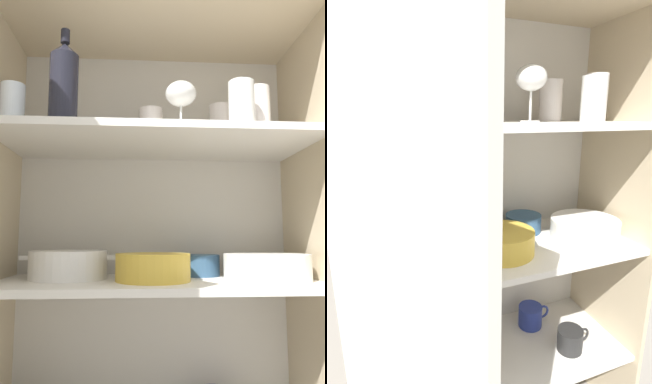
{
  "view_description": "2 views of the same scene",
  "coord_description": "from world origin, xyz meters",
  "views": [
    {
      "loc": [
        -0.06,
        -0.87,
        0.87
      ],
      "look_at": [
        0.02,
        0.24,
        1.01
      ],
      "focal_mm": 35.0,
      "sensor_mm": 36.0,
      "label": 1
    },
    {
      "loc": [
        -0.37,
        -0.64,
        1.18
      ],
      "look_at": [
        -0.03,
        0.22,
        0.94
      ],
      "focal_mm": 28.0,
      "sensor_mm": 36.0,
      "label": 2
    }
  ],
  "objects": [
    {
      "name": "coffee_mug_extra_1",
      "position": [
        -0.33,
        0.21,
        0.38
      ],
      "size": [
        0.14,
        0.1,
        0.09
      ],
      "color": "white",
      "rests_on": "shelf_board_lower"
    },
    {
      "name": "casserole_dish",
      "position": [
        -0.25,
        0.23,
        0.79
      ],
      "size": [
        0.27,
        0.22,
        0.08
      ],
      "color": "white",
      "rests_on": "shelf_board_middle"
    },
    {
      "name": "storage_jar",
      "position": [
        -0.13,
        0.14,
        0.37
      ],
      "size": [
        0.07,
        0.07,
        0.07
      ],
      "color": "#99704C",
      "rests_on": "shelf_board_lower"
    },
    {
      "name": "wine_glass_0",
      "position": [
        0.06,
        0.14,
        1.27
      ],
      "size": [
        0.09,
        0.09,
        0.16
      ],
      "color": "white",
      "rests_on": "shelf_board_upper"
    },
    {
      "name": "plate_stack_white",
      "position": [
        0.3,
        0.16,
        0.79
      ],
      "size": [
        0.24,
        0.24,
        0.07
      ],
      "color": "white",
      "rests_on": "shelf_board_middle"
    },
    {
      "name": "tumbler_glass_0",
      "position": [
        -0.02,
        0.25,
        1.21
      ],
      "size": [
        0.08,
        0.08,
        0.11
      ],
      "color": "silver",
      "rests_on": "shelf_board_upper"
    },
    {
      "name": "shelf_board_upper",
      "position": [
        0.0,
        0.19,
        1.15
      ],
      "size": [
        0.88,
        0.38,
        0.02
      ],
      "primitive_type": "cube",
      "color": "silver"
    },
    {
      "name": "mixing_bowl_large",
      "position": [
        -0.01,
        0.16,
        0.79
      ],
      "size": [
        0.2,
        0.2,
        0.07
      ],
      "color": "gold",
      "rests_on": "shelf_board_middle"
    },
    {
      "name": "cupboard_side_right",
      "position": [
        0.45,
        0.19,
        0.75
      ],
      "size": [
        0.02,
        0.42,
        1.49
      ],
      "primitive_type": "cube",
      "color": "#CCB793",
      "rests_on": "ground_plane"
    },
    {
      "name": "coffee_mug_primary",
      "position": [
        0.25,
        0.12,
        0.38
      ],
      "size": [
        0.13,
        0.09,
        0.08
      ],
      "color": "black",
      "rests_on": "shelf_board_lower"
    },
    {
      "name": "tumbler_glass_2",
      "position": [
        0.21,
        0.27,
        1.22
      ],
      "size": [
        0.08,
        0.08,
        0.13
      ],
      "color": "silver",
      "rests_on": "shelf_board_upper"
    },
    {
      "name": "cupboard_back_panel",
      "position": [
        0.0,
        0.39,
        0.75
      ],
      "size": [
        0.92,
        0.02,
        1.49
      ],
      "primitive_type": "cube",
      "color": "silver",
      "rests_on": "ground_plane"
    },
    {
      "name": "shelf_board_middle",
      "position": [
        0.0,
        0.19,
        0.74
      ],
      "size": [
        0.88,
        0.38,
        0.02
      ],
      "primitive_type": "cube",
      "color": "silver"
    },
    {
      "name": "coffee_mug_extra_2",
      "position": [
        0.17,
        0.28,
        0.38
      ],
      "size": [
        0.13,
        0.1,
        0.09
      ],
      "color": "#283893",
      "rests_on": "shelf_board_lower"
    },
    {
      "name": "tumbler_glass_3",
      "position": [
        0.22,
        0.06,
        1.22
      ],
      "size": [
        0.07,
        0.07,
        0.12
      ],
      "color": "white",
      "rests_on": "shelf_board_upper"
    },
    {
      "name": "shelf_board_lower",
      "position": [
        0.0,
        0.19,
        0.33
      ],
      "size": [
        0.88,
        0.38,
        0.02
      ],
      "primitive_type": "cube",
      "color": "silver"
    },
    {
      "name": "tumbler_glass_1",
      "position": [
        -0.38,
        0.09,
        1.21
      ],
      "size": [
        0.06,
        0.06,
        0.11
      ],
      "color": "white",
      "rests_on": "shelf_board_upper"
    },
    {
      "name": "wine_bottle",
      "position": [
        -0.25,
        0.07,
        1.27
      ],
      "size": [
        0.07,
        0.07,
        0.26
      ],
      "color": "black",
      "rests_on": "shelf_board_upper"
    },
    {
      "name": "cupboard_side_left",
      "position": [
        -0.45,
        0.19,
        0.75
      ],
      "size": [
        0.02,
        0.42,
        1.49
      ],
      "primitive_type": "cube",
      "color": "#CCB793",
      "rests_on": "ground_plane"
    },
    {
      "name": "serving_bowl_small",
      "position": [
        0.13,
        0.3,
        0.79
      ],
      "size": [
        0.13,
        0.13,
        0.06
      ],
      "color": "#33567A",
      "rests_on": "shelf_board_middle"
    },
    {
      "name": "tumbler_glass_4",
      "position": [
        0.29,
        0.13,
        1.23
      ],
      "size": [
        0.07,
        0.07,
        0.14
      ],
      "color": "silver",
      "rests_on": "shelf_board_upper"
    }
  ]
}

